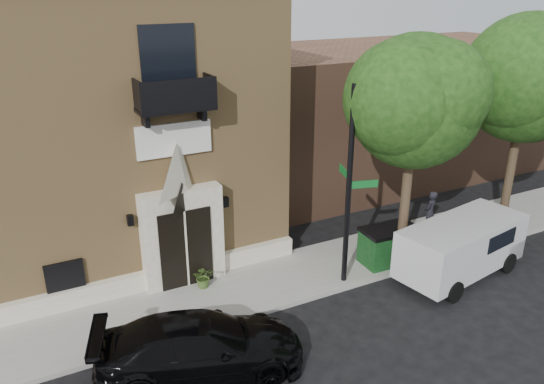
# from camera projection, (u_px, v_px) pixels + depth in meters

# --- Properties ---
(ground) EXTENTS (120.00, 120.00, 0.00)m
(ground) POSITION_uv_depth(u_px,v_px,m) (249.00, 320.00, 15.60)
(ground) COLOR black
(ground) RESTS_ON ground
(sidewalk) EXTENTS (42.00, 3.00, 0.15)m
(sidewalk) POSITION_uv_depth(u_px,v_px,m) (257.00, 285.00, 17.24)
(sidewalk) COLOR gray
(sidewalk) RESTS_ON ground
(church) EXTENTS (12.20, 11.01, 9.30)m
(church) POSITION_uv_depth(u_px,v_px,m) (79.00, 120.00, 19.17)
(church) COLOR #AC8551
(church) RESTS_ON ground
(neighbour_building) EXTENTS (18.00, 8.00, 6.40)m
(neighbour_building) POSITION_uv_depth(u_px,v_px,m) (386.00, 110.00, 26.99)
(neighbour_building) COLOR brown
(neighbour_building) RESTS_ON ground
(street_tree_left) EXTENTS (4.97, 4.38, 7.77)m
(street_tree_left) POSITION_uv_depth(u_px,v_px,m) (418.00, 101.00, 16.31)
(street_tree_left) COLOR #38281C
(street_tree_left) RESTS_ON sidewalk
(street_tree_mid) EXTENTS (5.21, 4.64, 8.25)m
(street_tree_mid) POSITION_uv_depth(u_px,v_px,m) (530.00, 77.00, 18.33)
(street_tree_mid) COLOR #38281C
(street_tree_mid) RESTS_ON sidewalk
(black_sedan) EXTENTS (5.61, 3.53, 1.51)m
(black_sedan) POSITION_uv_depth(u_px,v_px,m) (200.00, 346.00, 13.32)
(black_sedan) COLOR black
(black_sedan) RESTS_ON ground
(cargo_van) EXTENTS (4.99, 2.64, 1.94)m
(cargo_van) POSITION_uv_depth(u_px,v_px,m) (464.00, 245.00, 17.72)
(cargo_van) COLOR silver
(cargo_van) RESTS_ON ground
(street_sign) EXTENTS (0.99, 1.19, 6.44)m
(street_sign) POSITION_uv_depth(u_px,v_px,m) (349.00, 188.00, 16.26)
(street_sign) COLOR black
(street_sign) RESTS_ON sidewalk
(fire_hydrant) EXTENTS (0.46, 0.37, 0.80)m
(fire_hydrant) POSITION_uv_depth(u_px,v_px,m) (422.00, 249.00, 18.62)
(fire_hydrant) COLOR #911704
(fire_hydrant) RESTS_ON sidewalk
(dumpster) EXTENTS (2.02, 1.22, 1.28)m
(dumpster) POSITION_uv_depth(u_px,v_px,m) (389.00, 245.00, 18.35)
(dumpster) COLOR #0E3313
(dumpster) RESTS_ON sidewalk
(planter) EXTENTS (0.82, 0.77, 0.73)m
(planter) POSITION_uv_depth(u_px,v_px,m) (204.00, 277.00, 16.90)
(planter) COLOR #436026
(planter) RESTS_ON sidewalk
(pedestrian_near) EXTENTS (0.75, 0.65, 1.75)m
(pedestrian_near) POSITION_uv_depth(u_px,v_px,m) (430.00, 213.00, 20.33)
(pedestrian_near) COLOR black
(pedestrian_near) RESTS_ON sidewalk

